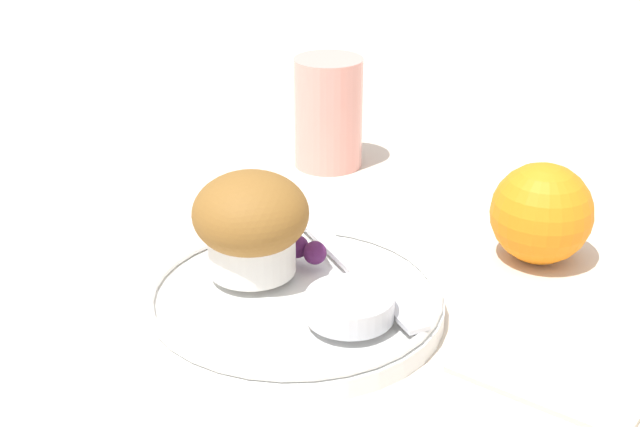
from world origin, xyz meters
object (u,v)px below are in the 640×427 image
Objects in this scene: butter_knife at (349,261)px; orange_fruit at (541,213)px; juice_glass at (328,113)px; muffin at (251,222)px.

orange_fruit reaches higher than butter_knife.
juice_glass reaches higher than orange_fruit.
juice_glass is at bearing 166.17° from orange_fruit.
juice_glass is (-0.24, 0.06, 0.01)m from orange_fruit.
butter_knife is 0.24m from juice_glass.
butter_knife is at bearing 44.38° from muffin.
muffin is at bearing -129.14° from orange_fruit.
orange_fruit is at bearing 82.33° from butter_knife.
juice_glass reaches higher than muffin.
muffin reaches higher than orange_fruit.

